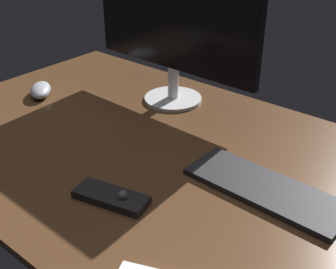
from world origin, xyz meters
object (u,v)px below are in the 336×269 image
(keyboard, at_px, (265,189))
(computer_mouse, at_px, (41,90))
(monitor, at_px, (173,19))
(media_remote, at_px, (112,197))

(keyboard, distance_m, computer_mouse, 0.78)
(computer_mouse, bearing_deg, monitor, 76.23)
(media_remote, bearing_deg, computer_mouse, 143.81)
(monitor, xyz_separation_m, keyboard, (0.44, -0.23, -0.24))
(monitor, xyz_separation_m, computer_mouse, (-0.34, -0.23, -0.23))
(keyboard, xyz_separation_m, media_remote, (-0.23, -0.23, 0.00))
(monitor, distance_m, keyboard, 0.55)
(monitor, bearing_deg, keyboard, -26.70)
(media_remote, bearing_deg, monitor, 101.14)
(computer_mouse, bearing_deg, keyboard, 41.56)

